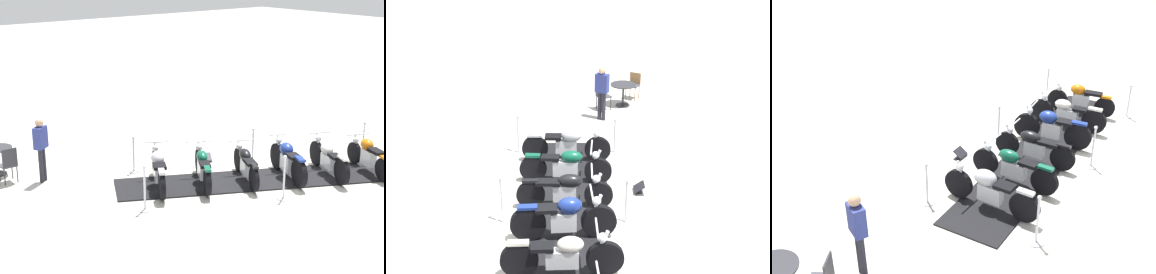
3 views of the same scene
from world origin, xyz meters
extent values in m
plane|color=beige|center=(0.00, 0.00, 0.00)|extent=(80.00, 80.00, 0.00)
cube|color=black|center=(0.00, 0.00, 0.02)|extent=(4.99, 7.75, 0.04)
cylinder|color=black|center=(0.66, 2.84, 0.34)|extent=(0.60, 0.34, 0.61)
cylinder|color=black|center=(1.99, 2.27, 0.34)|extent=(0.60, 0.34, 0.61)
cube|color=silver|center=(1.33, 2.56, 0.42)|extent=(0.53, 0.38, 0.43)
ellipsoid|color=#D16B0F|center=(1.21, 2.60, 0.76)|extent=(0.53, 0.46, 0.31)
cube|color=black|center=(1.64, 2.42, 0.72)|extent=(0.56, 0.45, 0.08)
cube|color=#D16B0F|center=(1.99, 2.27, 0.67)|extent=(0.36, 0.25, 0.06)
cylinder|color=silver|center=(0.72, 2.82, 0.60)|extent=(0.25, 0.16, 0.52)
cylinder|color=silver|center=(0.77, 2.79, 0.91)|extent=(0.31, 0.66, 0.04)
sphere|color=silver|center=(0.68, 2.83, 0.71)|extent=(0.18, 0.18, 0.18)
cylinder|color=black|center=(0.10, 1.86, 0.38)|extent=(0.67, 0.40, 0.69)
cylinder|color=black|center=(1.49, 1.20, 0.38)|extent=(0.67, 0.40, 0.69)
cube|color=silver|center=(0.80, 1.53, 0.40)|extent=(0.62, 0.44, 0.35)
ellipsoid|color=silver|center=(0.66, 1.60, 0.70)|extent=(0.56, 0.47, 0.29)
cube|color=black|center=(1.11, 1.38, 0.66)|extent=(0.49, 0.42, 0.08)
cube|color=silver|center=(1.49, 1.20, 0.76)|extent=(0.40, 0.29, 0.06)
cylinder|color=silver|center=(0.17, 1.83, 0.67)|extent=(0.29, 0.19, 0.59)
cylinder|color=silver|center=(0.24, 1.80, 1.03)|extent=(0.30, 0.58, 0.04)
sphere|color=silver|center=(0.15, 1.84, 0.83)|extent=(0.18, 0.18, 0.18)
cylinder|color=black|center=(-0.38, 0.79, 0.39)|extent=(0.71, 0.41, 0.72)
cylinder|color=black|center=(0.91, 0.23, 0.39)|extent=(0.71, 0.41, 0.72)
cube|color=silver|center=(0.27, 0.51, 0.44)|extent=(0.56, 0.42, 0.41)
ellipsoid|color=navy|center=(0.15, 0.56, 0.78)|extent=(0.58, 0.50, 0.34)
cube|color=black|center=(0.57, 0.38, 0.73)|extent=(0.52, 0.45, 0.08)
cube|color=navy|center=(0.91, 0.23, 0.78)|extent=(0.43, 0.30, 0.06)
cylinder|color=silver|center=(-0.31, 0.76, 0.70)|extent=(0.29, 0.18, 0.61)
cylinder|color=silver|center=(-0.24, 0.73, 1.06)|extent=(0.28, 0.57, 0.04)
sphere|color=silver|center=(-0.34, 0.77, 0.86)|extent=(0.18, 0.18, 0.18)
cylinder|color=black|center=(-0.93, -0.16, 0.35)|extent=(0.61, 0.38, 0.63)
cylinder|color=black|center=(0.40, -0.86, 0.35)|extent=(0.61, 0.38, 0.63)
cube|color=silver|center=(-0.27, -0.51, 0.40)|extent=(0.53, 0.40, 0.38)
ellipsoid|color=black|center=(-0.38, -0.45, 0.71)|extent=(0.61, 0.51, 0.29)
cube|color=black|center=(0.05, -0.68, 0.66)|extent=(0.59, 0.47, 0.08)
cube|color=black|center=(0.40, -0.86, 0.70)|extent=(0.36, 0.27, 0.06)
cylinder|color=silver|center=(-0.86, -0.20, 0.62)|extent=(0.29, 0.20, 0.54)
cylinder|color=silver|center=(-0.79, -0.24, 0.95)|extent=(0.35, 0.61, 0.04)
sphere|color=silver|center=(-0.88, -0.19, 0.75)|extent=(0.18, 0.18, 0.18)
cylinder|color=black|center=(-1.46, -1.13, 0.36)|extent=(0.62, 0.44, 0.65)
cylinder|color=black|center=(-0.13, -1.94, 0.36)|extent=(0.62, 0.44, 0.65)
cube|color=silver|center=(-0.80, -1.53, 0.41)|extent=(0.62, 0.49, 0.38)
ellipsoid|color=#0F5138|center=(-0.92, -1.46, 0.72)|extent=(0.59, 0.51, 0.29)
cube|color=black|center=(-0.49, -1.72, 0.68)|extent=(0.50, 0.45, 0.08)
cube|color=#0F5138|center=(-0.13, -1.94, 0.72)|extent=(0.38, 0.31, 0.06)
cylinder|color=silver|center=(-1.39, -1.17, 0.64)|extent=(0.30, 0.22, 0.55)
cylinder|color=silver|center=(-1.32, -1.21, 0.98)|extent=(0.44, 0.69, 0.04)
sphere|color=silver|center=(-1.41, -1.16, 0.78)|extent=(0.18, 0.18, 0.18)
cylinder|color=black|center=(-2.03, -2.15, 0.37)|extent=(0.65, 0.44, 0.68)
cylinder|color=black|center=(-0.62, -2.96, 0.37)|extent=(0.65, 0.44, 0.68)
cube|color=silver|center=(-1.33, -2.56, 0.42)|extent=(0.58, 0.46, 0.39)
ellipsoid|color=#B7BAC1|center=(-1.44, -2.49, 0.76)|extent=(0.63, 0.57, 0.35)
cube|color=black|center=(-1.03, -2.72, 0.71)|extent=(0.52, 0.48, 0.08)
cube|color=#B7BAC1|center=(-0.62, -2.96, 0.74)|extent=(0.40, 0.31, 0.06)
cylinder|color=silver|center=(-1.98, -2.19, 0.66)|extent=(0.26, 0.19, 0.58)
cylinder|color=silver|center=(-1.92, -2.22, 1.01)|extent=(0.36, 0.60, 0.04)
sphere|color=silver|center=(-2.01, -2.17, 0.81)|extent=(0.18, 0.18, 0.18)
cylinder|color=silver|center=(1.15, -0.60, 0.01)|extent=(0.34, 0.34, 0.03)
cylinder|color=silver|center=(1.15, -0.60, 0.53)|extent=(0.05, 0.05, 1.02)
sphere|color=silver|center=(1.15, -0.60, 1.08)|extent=(0.09, 0.09, 0.09)
cylinder|color=silver|center=(-1.15, 0.60, 0.01)|extent=(0.36, 0.36, 0.03)
cylinder|color=silver|center=(-1.15, 0.60, 0.50)|extent=(0.05, 0.05, 0.96)
sphere|color=silver|center=(-1.15, 0.60, 1.02)|extent=(0.09, 0.09, 0.09)
cylinder|color=silver|center=(2.71, 2.41, 0.01)|extent=(0.30, 0.30, 0.03)
cylinder|color=silver|center=(2.71, 2.41, 0.49)|extent=(0.05, 0.05, 0.93)
sphere|color=silver|center=(2.71, 2.41, 0.99)|extent=(0.09, 0.09, 0.09)
cylinder|color=silver|center=(-0.41, -3.60, 0.01)|extent=(0.35, 0.35, 0.03)
cylinder|color=silver|center=(-0.41, -3.60, 0.53)|extent=(0.05, 0.05, 1.00)
sphere|color=silver|center=(-0.41, -3.60, 1.06)|extent=(0.09, 0.09, 0.09)
cylinder|color=silver|center=(0.41, 3.60, 0.01)|extent=(0.30, 0.30, 0.03)
cylinder|color=silver|center=(0.41, 3.60, 0.50)|extent=(0.05, 0.05, 0.95)
sphere|color=silver|center=(0.41, 3.60, 1.01)|extent=(0.09, 0.09, 0.09)
cylinder|color=silver|center=(-2.71, -2.41, 0.01)|extent=(0.32, 0.32, 0.03)
cylinder|color=silver|center=(-2.71, -2.41, 0.48)|extent=(0.05, 0.05, 0.91)
sphere|color=silver|center=(-2.71, -2.41, 0.97)|extent=(0.09, 0.09, 0.09)
cube|color=#333338|center=(-2.12, -0.35, 0.01)|extent=(0.36, 0.44, 0.02)
cube|color=black|center=(-2.12, -0.35, 0.14)|extent=(0.39, 0.43, 0.18)
cylinder|color=#2D2D33|center=(-4.86, -5.40, 0.74)|extent=(0.86, 0.86, 0.03)
cube|color=#2D2D33|center=(-3.92, -5.39, 0.72)|extent=(0.03, 0.40, 0.48)
cylinder|color=#23232D|center=(-3.64, -4.60, 0.46)|extent=(0.12, 0.12, 0.91)
cylinder|color=#23232D|center=(-3.56, -4.71, 0.46)|extent=(0.12, 0.12, 0.91)
cube|color=navy|center=(-3.60, -4.66, 1.20)|extent=(0.41, 0.45, 0.57)
sphere|color=tan|center=(-3.60, -4.66, 1.60)|extent=(0.22, 0.22, 0.22)
camera|label=1|loc=(10.05, -10.54, 5.65)|focal=54.60mm
camera|label=2|loc=(4.05, 8.34, 6.16)|focal=48.47mm
camera|label=3|loc=(-1.35, -11.35, 6.37)|focal=46.27mm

